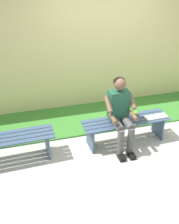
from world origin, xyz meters
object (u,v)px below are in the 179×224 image
(bench_near, at_px, (126,125))
(book_open, at_px, (156,117))
(bench_far, at_px, (8,144))
(apple, at_px, (136,113))
(person_seated, at_px, (121,112))

(bench_near, relative_size, book_open, 3.76)
(bench_near, height_order, book_open, book_open)
(bench_far, distance_m, apple, 2.25)
(bench_near, bearing_deg, bench_far, -0.00)
(person_seated, relative_size, apple, 14.41)
(apple, relative_size, book_open, 0.21)
(person_seated, distance_m, apple, 0.47)
(bench_near, relative_size, apple, 17.95)
(bench_near, relative_size, bench_far, 1.05)
(bench_near, xyz_separation_m, person_seated, (0.15, 0.10, 0.35))
(bench_far, height_order, book_open, book_open)
(bench_far, bearing_deg, person_seated, 176.92)
(person_seated, bearing_deg, apple, -152.02)
(bench_near, bearing_deg, apple, -156.19)
(bench_far, distance_m, book_open, 2.57)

